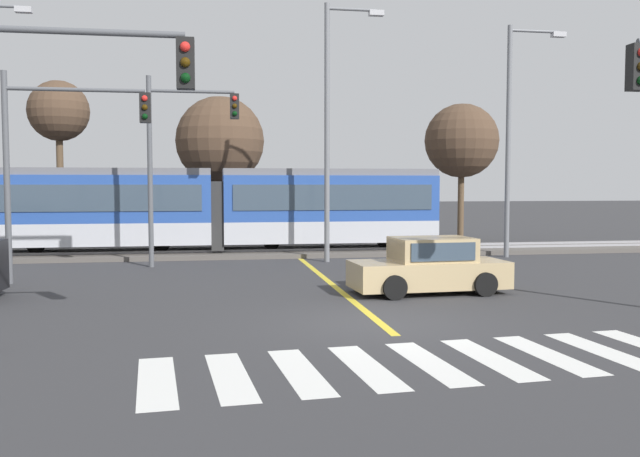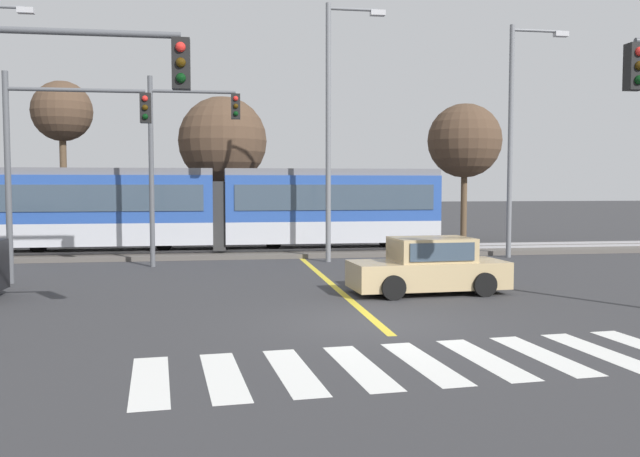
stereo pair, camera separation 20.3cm
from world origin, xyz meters
TOP-DOWN VIEW (x-y plane):
  - ground_plane at (0.00, 0.00)m, footprint 200.00×200.00m
  - track_bed at (0.00, 14.66)m, footprint 120.00×4.00m
  - rail_near at (0.00, 13.94)m, footprint 120.00×0.08m
  - rail_far at (0.00, 15.38)m, footprint 120.00×0.08m
  - light_rail_tram at (-3.24, 14.65)m, footprint 18.50×2.64m
  - crosswalk_stripe_0 at (-4.38, -3.67)m, footprint 0.79×2.84m
  - crosswalk_stripe_1 at (-3.29, -3.57)m, footprint 0.79×2.84m
  - crosswalk_stripe_2 at (-2.19, -3.48)m, footprint 0.79×2.84m
  - crosswalk_stripe_3 at (-1.10, -3.39)m, footprint 0.79×2.84m
  - crosswalk_stripe_4 at (0.00, -3.30)m, footprint 0.79×2.84m
  - crosswalk_stripe_5 at (1.10, -3.21)m, footprint 0.79×2.84m
  - crosswalk_stripe_6 at (2.19, -3.12)m, footprint 0.79×2.84m
  - crosswalk_stripe_7 at (3.29, -3.03)m, footprint 0.79×2.84m
  - lane_centre_line at (0.00, 5.68)m, footprint 0.20×13.96m
  - sedan_crossing at (2.32, 3.65)m, footprint 4.29×2.10m
  - traffic_light_near_left at (-6.23, -1.49)m, footprint 3.75×0.38m
  - traffic_light_mid_left at (-8.04, 7.29)m, footprint 4.25×0.38m
  - traffic_light_far_left at (-4.64, 10.84)m, footprint 3.25×0.38m
  - street_lamp_centre at (1.05, 11.45)m, footprint 2.27×0.28m
  - street_lamp_east at (8.58, 11.91)m, footprint 2.45×0.28m
  - bare_tree_far_west at (-10.57, 20.05)m, footprint 2.86×2.86m
  - bare_tree_west at (-3.01, 19.54)m, footprint 4.29×4.29m
  - bare_tree_east at (9.39, 19.68)m, footprint 3.82×3.82m

SIDE VIEW (x-z plane):
  - ground_plane at x=0.00m, z-range 0.00..0.00m
  - lane_centre_line at x=0.00m, z-range 0.00..0.01m
  - crosswalk_stripe_0 at x=-4.38m, z-range 0.00..0.01m
  - crosswalk_stripe_1 at x=-3.29m, z-range 0.00..0.01m
  - crosswalk_stripe_2 at x=-2.19m, z-range 0.00..0.01m
  - crosswalk_stripe_3 at x=-1.10m, z-range 0.00..0.01m
  - crosswalk_stripe_4 at x=0.00m, z-range 0.00..0.01m
  - crosswalk_stripe_5 at x=1.10m, z-range 0.00..0.01m
  - crosswalk_stripe_6 at x=2.19m, z-range 0.00..0.01m
  - crosswalk_stripe_7 at x=3.29m, z-range 0.00..0.01m
  - track_bed at x=0.00m, z-range 0.00..0.18m
  - rail_near at x=0.00m, z-range 0.18..0.28m
  - rail_far at x=0.00m, z-range 0.18..0.28m
  - sedan_crossing at x=2.32m, z-range -0.06..1.46m
  - light_rail_tram at x=-3.24m, z-range 0.33..3.76m
  - traffic_light_near_left at x=-6.23m, z-range 0.94..7.09m
  - traffic_light_mid_left at x=-8.04m, z-range 1.00..7.28m
  - traffic_light_far_left at x=-4.64m, z-range 0.99..7.77m
  - bare_tree_west at x=-3.01m, z-range 1.45..8.68m
  - bare_tree_east at x=9.39m, z-range 1.63..8.77m
  - street_lamp_east at x=8.58m, z-range 0.62..9.92m
  - street_lamp_centre at x=1.05m, z-range 0.60..10.33m
  - bare_tree_far_west at x=-10.57m, z-range 2.42..10.30m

